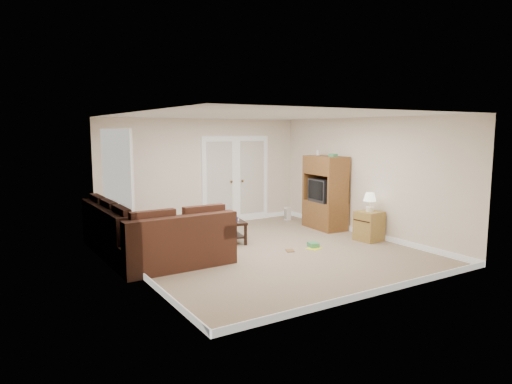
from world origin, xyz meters
TOP-DOWN VIEW (x-y plane):
  - floor at (0.00, 0.00)m, footprint 5.50×5.50m
  - ceiling at (0.00, 0.00)m, footprint 5.00×5.50m
  - wall_left at (-2.50, 0.00)m, footprint 0.02×5.50m
  - wall_right at (2.50, 0.00)m, footprint 0.02×5.50m
  - wall_back at (0.00, 2.75)m, footprint 5.00×0.02m
  - wall_front at (0.00, -2.75)m, footprint 5.00×0.02m
  - baseboards at (0.00, 0.00)m, footprint 5.00×5.50m
  - french_doors at (0.85, 2.71)m, footprint 1.80×0.05m
  - window_left at (-2.46, 1.00)m, footprint 0.05×1.92m
  - sectional_sofa at (-2.10, 0.70)m, footprint 1.97×2.89m
  - coffee_table at (-0.25, 1.12)m, footprint 0.76×1.18m
  - tv_armoire at (2.20, 0.97)m, footprint 0.64×1.07m
  - side_cabinet at (2.20, -0.42)m, footprint 0.50×0.50m
  - space_heater at (2.02, 2.17)m, footprint 0.14×0.12m
  - floor_magazine at (0.85, -0.34)m, footprint 0.35×0.31m
  - floor_greenbox at (0.90, -0.25)m, footprint 0.21×0.25m
  - floor_book at (0.28, -0.22)m, footprint 0.22×0.25m

SIDE VIEW (x-z plane):
  - floor at x=0.00m, z-range 0.00..0.00m
  - floor_magazine at x=0.85m, z-range 0.00..0.01m
  - floor_book at x=0.28m, z-range 0.00..0.02m
  - floor_greenbox at x=0.90m, z-range 0.00..0.09m
  - baseboards at x=0.00m, z-range 0.00..0.10m
  - space_heater at x=2.02m, z-range 0.00..0.33m
  - coffee_table at x=-0.25m, z-range -0.13..0.61m
  - sectional_sofa at x=-2.10m, z-range -0.10..0.79m
  - side_cabinet at x=2.20m, z-range -0.14..0.85m
  - tv_armoire at x=2.20m, z-range -0.05..1.73m
  - french_doors at x=0.85m, z-range -0.03..2.10m
  - wall_left at x=-2.50m, z-range 0.00..2.50m
  - wall_right at x=2.50m, z-range 0.00..2.50m
  - wall_back at x=0.00m, z-range 0.00..2.50m
  - wall_front at x=0.00m, z-range 0.00..2.50m
  - window_left at x=-2.46m, z-range 0.84..2.26m
  - ceiling at x=0.00m, z-range 2.49..2.51m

